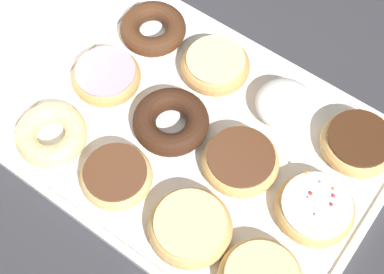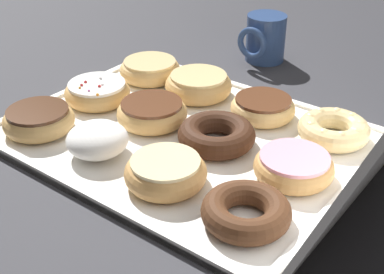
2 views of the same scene
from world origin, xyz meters
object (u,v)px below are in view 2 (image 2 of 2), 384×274
Objects in this scene: sprinkle_donut_1 at (95,93)px; powdered_filled_donut_5 at (97,140)px; glazed_ring_donut_0 at (150,69)px; chocolate_cake_ring_donut_7 at (216,135)px; chocolate_frosted_donut_6 at (263,107)px; pink_frosted_donut_10 at (294,166)px; chocolate_frosted_donut_2 at (39,120)px; glazed_ring_donut_3 at (199,85)px; glazed_ring_donut_8 at (166,172)px; coffee_mug at (265,37)px; donut_box at (184,138)px; chocolate_frosted_donut_4 at (151,113)px; cruller_donut_9 at (334,129)px; chocolate_cake_ring_donut_11 at (246,211)px.

powdered_filled_donut_5 is at bearing 47.35° from sprinkle_donut_1.
glazed_ring_donut_0 is 0.98× the size of chocolate_cake_ring_donut_7.
chocolate_frosted_donut_6 is 0.96× the size of pink_frosted_donut_10.
glazed_ring_donut_0 is at bearing -154.86° from powdered_filled_donut_5.
chocolate_frosted_donut_6 is 0.91× the size of chocolate_cake_ring_donut_7.
glazed_ring_donut_0 is 1.02× the size of chocolate_frosted_donut_2.
glazed_ring_donut_3 reaches higher than glazed_ring_donut_8.
sprinkle_donut_1 is 0.18m from glazed_ring_donut_3.
coffee_mug reaches higher than glazed_ring_donut_0.
donut_box is 0.23m from glazed_ring_donut_0.
chocolate_frosted_donut_4 is 0.36m from coffee_mug.
donut_box is at bearing 123.79° from chocolate_frosted_donut_2.
glazed_ring_donut_8 reaches higher than chocolate_frosted_donut_4.
donut_box is 0.23m from cruller_donut_9.
chocolate_frosted_donut_6 is at bearing 152.02° from donut_box.
chocolate_frosted_donut_4 is 1.14× the size of coffee_mug.
glazed_ring_donut_3 is at bearing 136.20° from sprinkle_donut_1.
chocolate_frosted_donut_6 is at bearing 178.86° from glazed_ring_donut_8.
glazed_ring_donut_0 is 0.26m from coffee_mug.
sprinkle_donut_1 is (0.13, -0.01, -0.00)m from glazed_ring_donut_0.
chocolate_frosted_donut_6 is (-0.13, 0.13, -0.00)m from chocolate_frosted_donut_4.
powdered_filled_donut_5 is 0.48m from coffee_mug.
chocolate_cake_ring_donut_7 is 0.38m from coffee_mug.
chocolate_cake_ring_donut_11 is at bearing 46.14° from glazed_ring_donut_3.
glazed_ring_donut_3 is 0.26m from cruller_donut_9.
powdered_filled_donut_5 is 0.29m from pink_frosted_donut_10.
powdered_filled_donut_5 is at bearing -0.59° from chocolate_frosted_donut_4.
sprinkle_donut_1 is (0.00, -0.19, 0.02)m from donut_box.
glazed_ring_donut_0 is 0.18m from chocolate_frosted_donut_4.
cruller_donut_9 is at bearing 124.30° from donut_box.
sprinkle_donut_1 reaches higher than chocolate_frosted_donut_2.
chocolate_frosted_donut_2 is 1.02× the size of pink_frosted_donut_10.
glazed_ring_donut_0 is 0.40m from pink_frosted_donut_10.
coffee_mug reaches higher than chocolate_frosted_donut_6.
donut_box is 0.23m from chocolate_cake_ring_donut_11.
donut_box is at bearing -122.38° from chocolate_cake_ring_donut_11.
glazed_ring_donut_0 is 1.26× the size of powdered_filled_donut_5.
cruller_donut_9 is (-0.12, 0.13, 0.00)m from chocolate_cake_ring_donut_7.
glazed_ring_donut_8 is 0.50m from coffee_mug.
glazed_ring_donut_3 is at bearing 88.35° from glazed_ring_donut_0.
powdered_filled_donut_5 is 0.83× the size of cruller_donut_9.
glazed_ring_donut_8 is at bearing 90.33° from powdered_filled_donut_5.
donut_box is at bearing -55.70° from cruller_donut_9.
donut_box is 4.77× the size of chocolate_frosted_donut_2.
chocolate_frosted_donut_6 and cruller_donut_9 have the same top height.
chocolate_cake_ring_donut_7 is 0.13m from glazed_ring_donut_8.
glazed_ring_donut_0 is at bearing -138.07° from chocolate_frosted_donut_4.
chocolate_cake_ring_donut_11 is (0.25, 0.12, -0.00)m from chocolate_frosted_donut_6.
glazed_ring_donut_0 is at bearing -117.13° from chocolate_cake_ring_donut_7.
chocolate_cake_ring_donut_11 reaches higher than donut_box.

